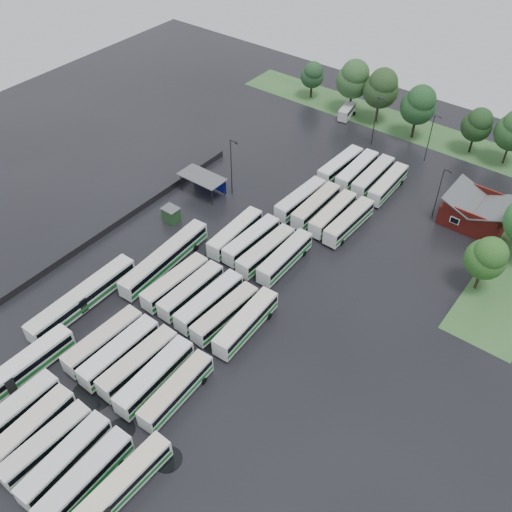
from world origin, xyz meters
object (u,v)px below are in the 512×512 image
Objects in this scene: minibus at (347,111)px; brick_building at (476,214)px; artic_bus_west_a at (11,376)px; artic_bus_east at (105,502)px.

brick_building is at bearing -38.23° from minibus.
minibus is (-2.16, 83.86, -0.42)m from artic_bus_west_a.
artic_bus_west_a reaches higher than minibus.
brick_building is 70.37m from artic_bus_east.
brick_building is at bearing 64.54° from artic_bus_west_a.
artic_bus_east is (-12.02, -69.33, -0.11)m from brick_building.
minibus is at bearing 152.92° from brick_building.
artic_bus_east is 90.33m from minibus.
artic_bus_west_a is 21.27m from artic_bus_east.
artic_bus_east is 2.91× the size of minibus.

